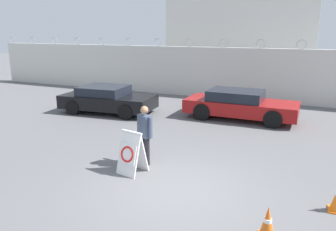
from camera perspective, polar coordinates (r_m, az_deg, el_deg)
ground_plane at (r=7.93m, az=1.67°, el=-13.01°), size 90.00×90.00×0.00m
perimeter_wall at (r=18.00m, az=15.50°, el=6.82°), size 36.00×0.30×3.24m
building_block at (r=23.16m, az=13.18°, el=12.13°), size 8.96×5.96×5.65m
barricade_sign at (r=8.69m, az=-6.43°, el=-6.43°), size 0.73×0.74×1.15m
security_guard at (r=9.09m, az=-4.04°, el=-2.98°), size 0.58×0.57×1.69m
traffic_cone_near at (r=6.45m, az=16.94°, el=-17.47°), size 0.35×0.35×0.64m
parked_car_front_coupe at (r=15.27m, az=-10.49°, el=2.82°), size 4.38×2.33×1.21m
parked_car_rear_sedan at (r=14.20m, az=12.35°, el=1.89°), size 4.64×1.93×1.23m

